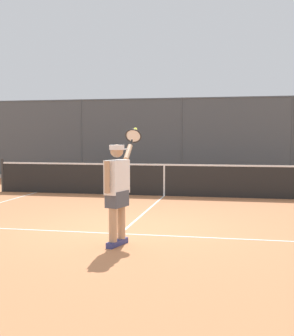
# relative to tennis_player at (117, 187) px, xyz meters

# --- Properties ---
(ground_plane) EXTENTS (60.00, 60.00, 0.00)m
(ground_plane) POSITION_rel_tennis_player_xyz_m (0.17, -1.22, -0.96)
(ground_plane) COLOR #C67A4C
(court_line_markings) EXTENTS (8.30, 9.52, 0.01)m
(court_line_markings) POSITION_rel_tennis_player_xyz_m (0.17, -0.48, -0.95)
(court_line_markings) COLOR white
(court_line_markings) RESTS_ON ground
(fence_backdrop) EXTENTS (19.91, 1.37, 3.34)m
(fence_backdrop) POSITION_rel_tennis_player_xyz_m (0.17, -11.20, 0.60)
(fence_backdrop) COLOR #474C51
(fence_backdrop) RESTS_ON ground
(tennis_net) EXTENTS (10.66, 0.09, 1.07)m
(tennis_net) POSITION_rel_tennis_player_xyz_m (0.17, -6.03, -0.46)
(tennis_net) COLOR #2D2D2D
(tennis_net) RESTS_ON ground
(tennis_player) EXTENTS (0.39, 1.39, 1.93)m
(tennis_player) POSITION_rel_tennis_player_xyz_m (0.00, 0.00, 0.00)
(tennis_player) COLOR navy
(tennis_player) RESTS_ON ground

